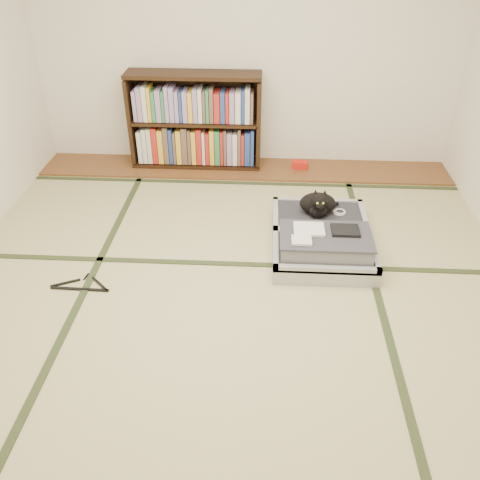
{
  "coord_description": "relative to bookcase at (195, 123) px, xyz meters",
  "views": [
    {
      "loc": [
        0.22,
        -2.61,
        2.21
      ],
      "look_at": [
        0.05,
        0.35,
        0.25
      ],
      "focal_mm": 38.0,
      "sensor_mm": 36.0,
      "label": 1
    }
  ],
  "objects": [
    {
      "name": "cable_coil",
      "position": [
        1.3,
        -1.12,
        -0.3
      ],
      "size": [
        0.1,
        0.1,
        0.02
      ],
      "color": "white",
      "rests_on": "suitcase"
    },
    {
      "name": "cat",
      "position": [
        1.12,
        -1.16,
        -0.21
      ],
      "size": [
        0.33,
        0.33,
        0.27
      ],
      "color": "black",
      "rests_on": "suitcase"
    },
    {
      "name": "wood_strip",
      "position": [
        0.48,
        -0.07,
        -0.44
      ],
      "size": [
        4.0,
        0.5,
        0.02
      ],
      "primitive_type": "cube",
      "color": "brown",
      "rests_on": "ground"
    },
    {
      "name": "suitcase",
      "position": [
        1.13,
        -1.45,
        -0.35
      ],
      "size": [
        0.74,
        0.99,
        0.29
      ],
      "color": "#ACACB1",
      "rests_on": "floor"
    },
    {
      "name": "room_shell",
      "position": [
        0.48,
        -2.07,
        1.01
      ],
      "size": [
        4.5,
        4.5,
        4.5
      ],
      "color": "white",
      "rests_on": "ground"
    },
    {
      "name": "tatami_borders",
      "position": [
        0.48,
        -1.58,
        -0.45
      ],
      "size": [
        4.0,
        4.5,
        0.01
      ],
      "color": "#2D381E",
      "rests_on": "ground"
    },
    {
      "name": "floor",
      "position": [
        0.48,
        -2.07,
        -0.45
      ],
      "size": [
        4.5,
        4.5,
        0.0
      ],
      "primitive_type": "plane",
      "color": "#CCC388",
      "rests_on": "ground"
    },
    {
      "name": "red_item",
      "position": [
        1.03,
        -0.04,
        -0.4
      ],
      "size": [
        0.16,
        0.11,
        0.07
      ],
      "primitive_type": "cube",
      "rotation": [
        0.0,
        0.0,
        -0.15
      ],
      "color": "red",
      "rests_on": "wood_strip"
    },
    {
      "name": "bookcase",
      "position": [
        0.0,
        0.0,
        0.0
      ],
      "size": [
        1.26,
        0.29,
        0.92
      ],
      "color": "black",
      "rests_on": "wood_strip"
    },
    {
      "name": "hanger",
      "position": [
        -0.55,
        -2.0,
        -0.44
      ],
      "size": [
        0.42,
        0.19,
        0.01
      ],
      "color": "black",
      "rests_on": "floor"
    }
  ]
}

